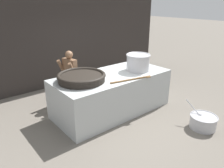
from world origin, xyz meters
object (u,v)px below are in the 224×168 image
(stock_pot, at_px, (138,62))
(prep_bowl_vegetables, at_px, (203,121))
(giant_wok_near, at_px, (82,77))
(cook, at_px, (70,76))

(stock_pot, xyz_separation_m, prep_bowl_vegetables, (0.32, -1.90, -1.10))
(stock_pot, relative_size, prep_bowl_vegetables, 0.80)
(giant_wok_near, bearing_deg, cook, 76.36)
(stock_pot, bearing_deg, giant_wok_near, 171.41)
(prep_bowl_vegetables, bearing_deg, cook, 118.30)
(cook, bearing_deg, giant_wok_near, 63.87)
(prep_bowl_vegetables, bearing_deg, giant_wok_near, 132.57)
(giant_wok_near, xyz_separation_m, cook, (0.25, 1.05, -0.29))
(giant_wok_near, distance_m, prep_bowl_vegetables, 3.07)
(stock_pot, height_order, cook, cook)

